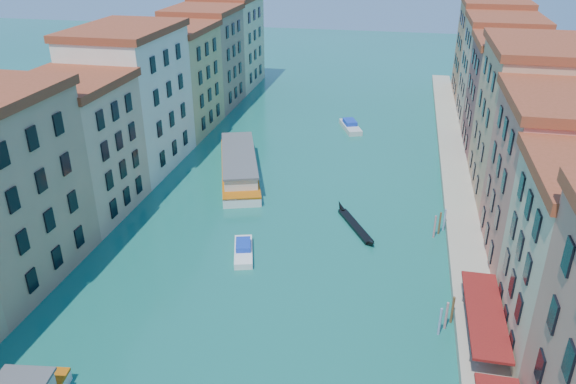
# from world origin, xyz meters

# --- Properties ---
(left_bank_palazzos) EXTENTS (12.80, 128.40, 21.00)m
(left_bank_palazzos) POSITION_xyz_m (-26.00, 64.68, 9.71)
(left_bank_palazzos) COLOR #CEBB8F
(left_bank_palazzos) RESTS_ON ground
(right_bank_palazzos) EXTENTS (12.80, 128.40, 21.00)m
(right_bank_palazzos) POSITION_xyz_m (30.00, 65.00, 9.75)
(right_bank_palazzos) COLOR #A24932
(right_bank_palazzos) RESTS_ON ground
(quay) EXTENTS (4.00, 140.00, 1.00)m
(quay) POSITION_xyz_m (22.00, 65.00, 0.50)
(quay) COLOR #ADA48C
(quay) RESTS_ON ground
(vaporetto_far) EXTENTS (11.96, 23.02, 3.35)m
(vaporetto_far) POSITION_xyz_m (-9.60, 70.39, 1.51)
(vaporetto_far) COLOR white
(vaporetto_far) RESTS_ON ground
(gondola_far) EXTENTS (6.30, 10.48, 1.63)m
(gondola_far) POSITION_xyz_m (8.96, 57.68, 0.33)
(gondola_far) COLOR black
(gondola_far) RESTS_ON ground
(motorboat_mid) EXTENTS (3.67, 6.70, 1.32)m
(motorboat_mid) POSITION_xyz_m (-2.78, 48.70, 0.52)
(motorboat_mid) COLOR white
(motorboat_mid) RESTS_ON ground
(motorboat_far) EXTENTS (5.01, 8.04, 1.59)m
(motorboat_far) POSITION_xyz_m (4.52, 94.21, 0.62)
(motorboat_far) COLOR silver
(motorboat_far) RESTS_ON ground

